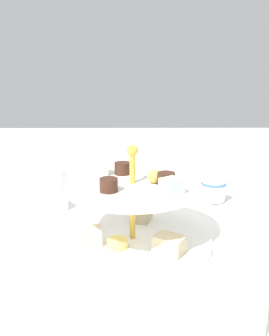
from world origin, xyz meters
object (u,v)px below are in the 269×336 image
Objects in this scene: water_glass_tall_right at (243,289)px; water_glass_short_left at (155,181)px; tiered_serving_stand at (135,217)px; water_glass_mid_back at (55,189)px; teacup_with_saucer at (215,192)px.

water_glass_short_left is (-0.49, -0.08, -0.02)m from water_glass_tall_right.
water_glass_short_left is at bearing 168.94° from tiered_serving_stand.
water_glass_mid_back is (-0.39, -0.30, -0.01)m from water_glass_tall_right.
water_glass_tall_right is 0.44m from teacup_with_saucer.
water_glass_short_left is at bearing 113.06° from water_glass_mid_back.
teacup_with_saucer is (0.05, 0.13, -0.01)m from water_glass_short_left.
tiered_serving_stand is at bearing 46.15° from water_glass_mid_back.
teacup_with_saucer is at bearing 96.57° from water_glass_mid_back.
tiered_serving_stand is 2.54× the size of water_glass_tall_right.
tiered_serving_stand is 0.26m from water_glass_tall_right.
water_glass_tall_right is (0.23, 0.13, 0.00)m from tiered_serving_stand.
water_glass_short_left is 0.73× the size of water_glass_mid_back.
water_glass_mid_back is (0.04, -0.36, 0.02)m from teacup_with_saucer.
water_glass_mid_back is at bearing -66.94° from water_glass_short_left.
tiered_serving_stand is at bearing -42.06° from teacup_with_saucer.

